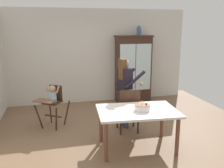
{
  "coord_description": "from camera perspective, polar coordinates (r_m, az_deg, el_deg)",
  "views": [
    {
      "loc": [
        -1.3,
        -4.45,
        2.18
      ],
      "look_at": [
        -0.04,
        0.7,
        0.95
      ],
      "focal_mm": 39.28,
      "sensor_mm": 36.0,
      "label": 1
    }
  ],
  "objects": [
    {
      "name": "birthday_cake",
      "position": [
        4.39,
        7.03,
        -5.44
      ],
      "size": [
        0.28,
        0.28,
        0.19
      ],
      "color": "white",
      "rests_on": "dining_table"
    },
    {
      "name": "ground_plane",
      "position": [
        5.12,
        2.39,
        -12.14
      ],
      "size": [
        6.24,
        6.24,
        0.0
      ],
      "primitive_type": "plane",
      "color": "brown"
    },
    {
      "name": "wall_back",
      "position": [
        7.24,
        -3.32,
        6.48
      ],
      "size": [
        5.32,
        0.06,
        2.7
      ],
      "primitive_type": "cube",
      "color": "beige",
      "rests_on": "ground_plane"
    },
    {
      "name": "ceramic_vase",
      "position": [
        7.25,
        6.26,
        12.15
      ],
      "size": [
        0.13,
        0.13,
        0.27
      ],
      "color": "#3D567F",
      "rests_on": "china_cabinet"
    },
    {
      "name": "adult_person",
      "position": [
        5.32,
        3.03,
        -0.12
      ],
      "size": [
        0.58,
        0.57,
        1.53
      ],
      "rotation": [
        0.0,
        0.0,
        1.8
      ],
      "color": "#33425B",
      "rests_on": "ground_plane"
    },
    {
      "name": "high_chair_with_toddler",
      "position": [
        5.53,
        -13.72,
        -3.33
      ],
      "size": [
        0.8,
        0.84,
        0.95
      ],
      "rotation": [
        0.0,
        0.0,
        -0.59
      ],
      "color": "#382116",
      "rests_on": "ground_plane"
    },
    {
      "name": "dining_chair_far_side",
      "position": [
        5.11,
        3.92,
        -5.5
      ],
      "size": [
        0.47,
        0.47,
        0.96
      ],
      "rotation": [
        0.0,
        0.0,
        3.07
      ],
      "color": "#382116",
      "rests_on": "ground_plane"
    },
    {
      "name": "china_cabinet",
      "position": [
        7.3,
        4.94,
        3.58
      ],
      "size": [
        1.07,
        0.48,
        1.95
      ],
      "color": "#382116",
      "rests_on": "ground_plane"
    },
    {
      "name": "dining_table",
      "position": [
        4.45,
        5.9,
        -7.19
      ],
      "size": [
        1.49,
        1.05,
        0.74
      ],
      "color": "silver",
      "rests_on": "ground_plane"
    }
  ]
}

